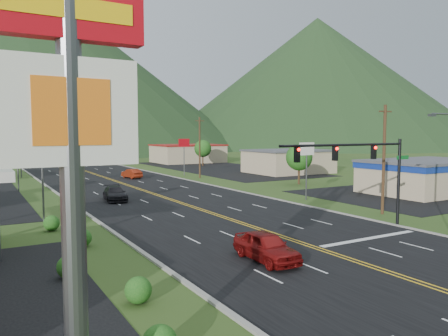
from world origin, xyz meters
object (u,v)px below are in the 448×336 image
pylon_sign (69,57)px  traffic_signal (364,161)px  car_dark_mid (115,194)px  car_red_near (266,247)px  car_red_far (132,174)px  streetlight_west (22,147)px

pylon_sign → traffic_signal: 26.67m
traffic_signal → car_dark_mid: size_ratio=2.49×
car_red_near → car_red_far: car_red_near is taller
pylon_sign → streetlight_west: size_ratio=1.56×
traffic_signal → streetlight_west: streetlight_west is taller
car_red_near → car_red_far: (8.01, 48.71, -0.09)m
streetlight_west → car_red_near: (7.22, -58.70, -4.33)m
traffic_signal → car_red_near: size_ratio=2.62×
streetlight_west → car_dark_mid: streetlight_west is taller
pylon_sign → car_dark_mid: bearing=72.4°
traffic_signal → car_dark_mid: 27.29m
traffic_signal → car_red_far: bearing=93.6°
streetlight_west → car_red_far: (15.23, -10.00, -4.42)m
streetlight_west → car_red_far: size_ratio=1.95×
traffic_signal → car_red_far: size_ratio=2.84×
car_red_near → car_red_far: bearing=82.1°
traffic_signal → streetlight_west: bearing=108.0°
traffic_signal → car_red_near: bearing=-166.1°
traffic_signal → streetlight_west: size_ratio=1.46×
pylon_sign → car_red_far: 62.12m
traffic_signal → car_red_far: traffic_signal is taller
car_red_near → car_dark_mid: (-1.14, 26.74, -0.09)m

